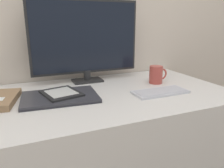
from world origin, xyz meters
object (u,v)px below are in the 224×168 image
at_px(laptop, 60,97).
at_px(ereader, 61,93).
at_px(keyboard, 160,92).
at_px(coffee_mug, 156,75).
at_px(monitor, 86,39).

relative_size(laptop, ereader, 1.67).
height_order(laptop, ereader, ereader).
height_order(keyboard, coffee_mug, coffee_mug).
bearing_deg(laptop, monitor, 50.38).
xyz_separation_m(monitor, coffee_mug, (0.36, -0.19, -0.20)).
bearing_deg(laptop, coffee_mug, 5.80).
bearing_deg(laptop, keyboard, -13.17).
height_order(ereader, coffee_mug, coffee_mug).
height_order(monitor, keyboard, monitor).
bearing_deg(monitor, coffee_mug, -27.86).
height_order(monitor, coffee_mug, monitor).
bearing_deg(coffee_mug, laptop, -174.20).
bearing_deg(ereader, coffee_mug, 4.35).
relative_size(monitor, coffee_mug, 5.58).
xyz_separation_m(keyboard, coffee_mug, (0.09, 0.17, 0.04)).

